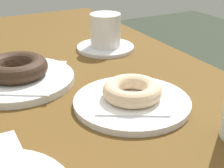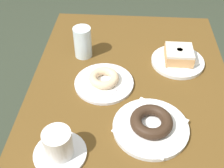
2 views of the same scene
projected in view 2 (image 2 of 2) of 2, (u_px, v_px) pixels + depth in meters
table at (129, 136)px, 0.93m from camera, size 1.24×0.69×0.75m
plate_chocolate_ring at (151, 127)px, 0.83m from camera, size 0.22×0.22×0.01m
napkin_chocolate_ring at (151, 126)px, 0.82m from camera, size 0.23×0.23×0.00m
donut_chocolate_ring at (151, 122)px, 0.81m from camera, size 0.12×0.12×0.03m
plate_sugar_ring at (104, 83)px, 0.97m from camera, size 0.20×0.20×0.01m
napkin_sugar_ring at (104, 81)px, 0.97m from camera, size 0.16×0.16×0.00m
donut_sugar_ring at (104, 78)px, 0.96m from camera, size 0.10×0.10×0.03m
plate_glazed_square at (178, 62)px, 1.06m from camera, size 0.19×0.19×0.01m
napkin_glazed_square at (178, 60)px, 1.05m from camera, size 0.17×0.17×0.00m
donut_glazed_square at (179, 55)px, 1.03m from camera, size 0.10×0.10×0.05m
water_glass at (83, 42)px, 1.06m from camera, size 0.07×0.07×0.12m
coffee_cup at (59, 146)px, 0.74m from camera, size 0.14×0.14×0.09m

